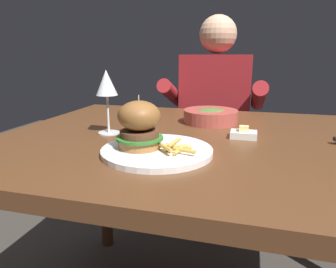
{
  "coord_description": "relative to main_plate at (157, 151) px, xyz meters",
  "views": [
    {
      "loc": [
        0.11,
        -0.86,
        0.98
      ],
      "look_at": [
        -0.08,
        -0.16,
        0.78
      ],
      "focal_mm": 32.0,
      "sensor_mm": 36.0,
      "label": 1
    }
  ],
  "objects": [
    {
      "name": "dining_table",
      "position": [
        0.1,
        0.19,
        -0.09
      ],
      "size": [
        1.25,
        0.93,
        0.74
      ],
      "color": "#56331C",
      "rests_on": "ground"
    },
    {
      "name": "wine_glass",
      "position": [
        -0.2,
        0.15,
        0.14
      ],
      "size": [
        0.07,
        0.07,
        0.2
      ],
      "color": "silver",
      "rests_on": "dining_table"
    },
    {
      "name": "main_plate",
      "position": [
        0.0,
        0.0,
        0.0
      ],
      "size": [
        0.28,
        0.28,
        0.01
      ],
      "primitive_type": "cylinder",
      "color": "white",
      "rests_on": "dining_table"
    },
    {
      "name": "fries_pile",
      "position": [
        0.05,
        -0.01,
        0.02
      ],
      "size": [
        0.1,
        0.09,
        0.02
      ],
      "color": "#E0B251",
      "rests_on": "main_plate"
    },
    {
      "name": "soup_bowl",
      "position": [
        0.08,
        0.39,
        0.02
      ],
      "size": [
        0.19,
        0.19,
        0.05
      ],
      "color": "#B24C42",
      "rests_on": "dining_table"
    },
    {
      "name": "diner_person",
      "position": [
        0.04,
        0.93,
        -0.18
      ],
      "size": [
        0.51,
        0.36,
        1.18
      ],
      "color": "#282833",
      "rests_on": "ground"
    },
    {
      "name": "butter_dish",
      "position": [
        0.2,
        0.21,
        0.0
      ],
      "size": [
        0.08,
        0.06,
        0.04
      ],
      "color": "white",
      "rests_on": "dining_table"
    },
    {
      "name": "burger_sandwich",
      "position": [
        -0.04,
        -0.01,
        0.07
      ],
      "size": [
        0.12,
        0.12,
        0.13
      ],
      "color": "#9E6B38",
      "rests_on": "main_plate"
    }
  ]
}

